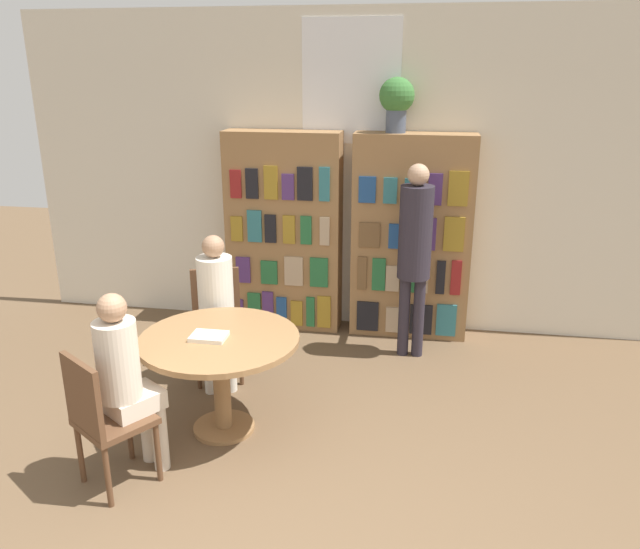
{
  "coord_description": "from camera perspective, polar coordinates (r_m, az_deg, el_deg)",
  "views": [
    {
      "loc": [
        0.73,
        -2.23,
        2.5
      ],
      "look_at": [
        -0.0,
        2.0,
        1.05
      ],
      "focal_mm": 35.0,
      "sensor_mm": 36.0,
      "label": 1
    }
  ],
  "objects": [
    {
      "name": "chair_near_camera",
      "position": [
        4.04,
        -19.29,
        -12.07
      ],
      "size": [
        0.55,
        0.55,
        0.9
      ],
      "rotation": [
        0.0,
        0.0,
        -0.59
      ],
      "color": "brown",
      "rests_on": "ground_plane"
    },
    {
      "name": "open_book_on_table",
      "position": [
        4.33,
        -10.12,
        -5.61
      ],
      "size": [
        0.24,
        0.18,
        0.03
      ],
      "color": "silver",
      "rests_on": "reading_table"
    },
    {
      "name": "bookshelf_right",
      "position": [
        5.91,
        8.34,
        3.32
      ],
      "size": [
        1.1,
        0.34,
        1.92
      ],
      "color": "olive",
      "rests_on": "ground_plane"
    },
    {
      "name": "chair_left_side",
      "position": [
        5.26,
        -9.4,
        -3.91
      ],
      "size": [
        0.51,
        0.51,
        0.9
      ],
      "rotation": [
        0.0,
        0.0,
        -2.79
      ],
      "color": "brown",
      "rests_on": "ground_plane"
    },
    {
      "name": "flower_vase",
      "position": [
        5.73,
        7.03,
        15.57
      ],
      "size": [
        0.31,
        0.31,
        0.48
      ],
      "color": "#475166",
      "rests_on": "bookshelf_right"
    },
    {
      "name": "bookshelf_left",
      "position": [
        6.06,
        -3.3,
        3.87
      ],
      "size": [
        1.1,
        0.34,
        1.92
      ],
      "color": "olive",
      "rests_on": "ground_plane"
    },
    {
      "name": "wall_back",
      "position": [
        6.03,
        2.76,
        9.14
      ],
      "size": [
        6.4,
        0.07,
        3.0
      ],
      "color": "beige",
      "rests_on": "ground_plane"
    },
    {
      "name": "seated_reader_left",
      "position": [
        5.01,
        -9.46,
        -2.45
      ],
      "size": [
        0.38,
        0.42,
        1.25
      ],
      "rotation": [
        0.0,
        0.0,
        -2.79
      ],
      "color": "silver",
      "rests_on": "ground_plane"
    },
    {
      "name": "librarian_standing",
      "position": [
        5.4,
        8.69,
        2.88
      ],
      "size": [
        0.29,
        0.56,
        1.73
      ],
      "color": "#28232D",
      "rests_on": "ground_plane"
    },
    {
      "name": "seated_reader_right",
      "position": [
        4.02,
        -17.29,
        -8.79
      ],
      "size": [
        0.39,
        0.41,
        1.25
      ],
      "rotation": [
        0.0,
        0.0,
        -0.59
      ],
      "color": "beige",
      "rests_on": "ground_plane"
    },
    {
      "name": "reading_table",
      "position": [
        4.41,
        -9.12,
        -7.23
      ],
      "size": [
        1.11,
        1.11,
        0.73
      ],
      "color": "olive",
      "rests_on": "ground_plane"
    }
  ]
}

